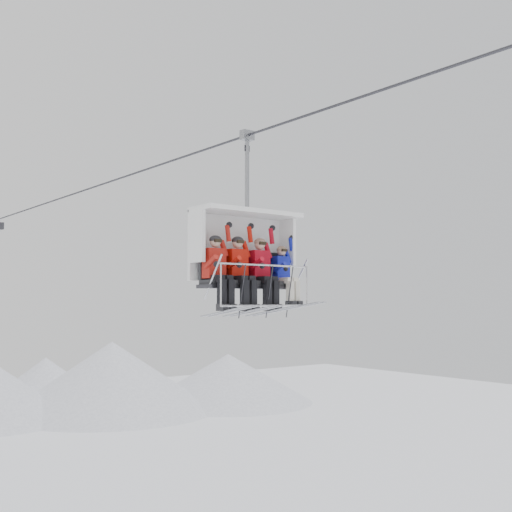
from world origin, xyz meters
TOP-DOWN VIEW (x-y plane):
  - haul_cable at (0.00, 0.00)m, footprint 0.06×50.00m
  - chairlift_carrier at (0.00, 0.46)m, footprint 2.59×1.17m
  - skier_far_left at (-0.93, 0.16)m, footprint 0.44×1.69m
  - skier_center_left at (-0.33, 0.16)m, footprint 0.44×1.69m
  - skier_center_right at (0.29, 0.16)m, footprint 0.44×1.69m
  - skier_far_right at (0.93, 0.14)m, footprint 0.38×1.69m

SIDE VIEW (x-z plane):
  - skier_far_right at x=0.93m, z-range 9.42..10.94m
  - skier_far_left at x=-0.93m, z-range 9.38..11.10m
  - skier_center_left at x=-0.33m, z-range 9.37..11.11m
  - skier_center_right at x=0.29m, z-range 9.37..11.11m
  - chairlift_carrier at x=0.00m, z-range 8.73..12.71m
  - haul_cable at x=0.00m, z-range 13.27..13.33m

